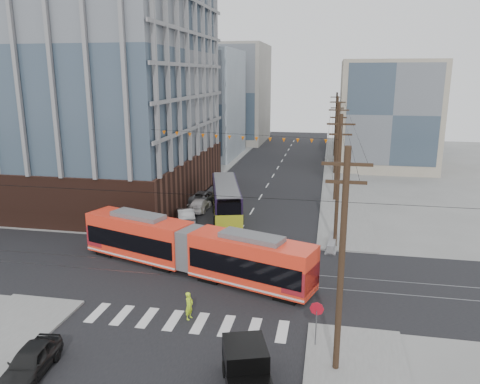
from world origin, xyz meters
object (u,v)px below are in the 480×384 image
object	(u,v)px
black_sedan	(30,362)
pickup_truck	(250,383)
streetcar	(191,249)
city_bus	(226,198)

from	to	relation	value
black_sedan	pickup_truck	bearing A→B (deg)	-5.51
streetcar	pickup_truck	bearing A→B (deg)	-44.40
streetcar	pickup_truck	distance (m)	14.49
streetcar	city_bus	size ratio (longest dim) A/B	1.58
city_bus	pickup_truck	bearing A→B (deg)	-90.67
pickup_truck	black_sedan	world-z (taller)	pickup_truck
black_sedan	streetcar	bearing A→B (deg)	66.34
black_sedan	city_bus	bearing A→B (deg)	76.75
streetcar	black_sedan	xyz separation A→B (m)	(-4.08, -13.06, -1.08)
pickup_truck	black_sedan	bearing A→B (deg)	162.47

